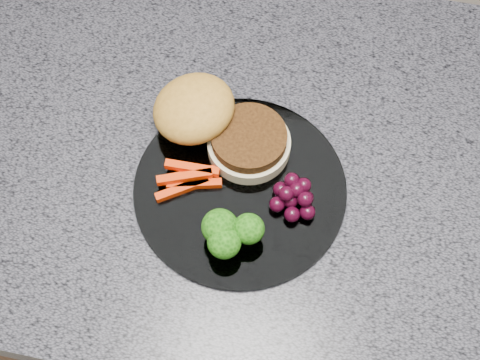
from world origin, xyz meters
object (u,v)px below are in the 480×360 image
(plate, at_px, (240,189))
(island_cabinet, at_px, (304,285))
(burger, at_px, (213,122))
(grape_bunch, at_px, (295,196))

(plate, bearing_deg, island_cabinet, 26.69)
(island_cabinet, relative_size, plate, 4.62)
(burger, relative_size, grape_bunch, 3.28)
(plate, height_order, burger, burger)
(burger, bearing_deg, plate, -47.71)
(plate, bearing_deg, burger, 124.55)
(plate, relative_size, grape_bunch, 4.47)
(island_cabinet, relative_size, burger, 6.30)
(island_cabinet, relative_size, grape_bunch, 20.64)
(island_cabinet, xyz_separation_m, plate, (-0.11, -0.06, 0.47))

